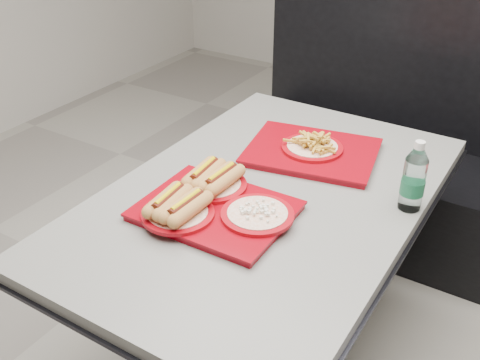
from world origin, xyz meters
The scene contains 6 objects.
ground centered at (0.00, 0.00, 0.00)m, with size 6.00×6.00×0.00m, color gray.
diner_table centered at (0.00, 0.00, 0.58)m, with size 0.92×1.42×0.75m.
booth_bench centered at (0.00, 1.09, 0.40)m, with size 1.30×0.57×1.35m.
tray_near centered at (-0.08, -0.18, 0.78)m, with size 0.45×0.40×0.10m.
tray_far centered at (0.01, 0.30, 0.78)m, with size 0.50×0.42×0.09m.
water_bottle centered at (0.41, 0.15, 0.85)m, with size 0.07×0.07×0.22m.
Camera 1 is at (0.72, -1.31, 1.68)m, focal length 42.00 mm.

